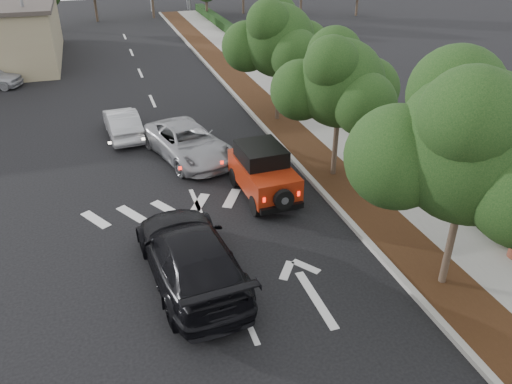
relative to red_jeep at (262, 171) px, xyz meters
name	(u,v)px	position (x,y,z in m)	size (l,w,h in m)	color
ground	(245,315)	(-2.45, -5.98, -0.96)	(120.00, 120.00, 0.00)	black
curb	(265,128)	(2.15, 6.02, -0.89)	(0.20, 70.00, 0.15)	#9E9B93
planting_strip	(284,126)	(3.15, 6.02, -0.90)	(1.80, 70.00, 0.12)	black
sidewalk	(320,122)	(5.05, 6.02, -0.90)	(2.00, 70.00, 0.12)	gray
hedge	(345,113)	(6.45, 6.02, -0.56)	(0.80, 70.00, 0.80)	black
transmission_tower	(171,11)	(3.55, 42.02, -0.96)	(7.00, 4.00, 28.00)	slate
street_tree_near	(441,284)	(3.15, -6.48, -0.96)	(3.80, 3.80, 5.92)	black
street_tree_mid	(333,176)	(3.15, 0.52, -0.96)	(3.20, 3.20, 5.32)	black
street_tree_far	(277,120)	(3.15, 7.02, -0.96)	(3.40, 3.40, 5.62)	black
light_pole_a	(37,73)	(-8.95, 20.02, -0.96)	(2.00, 0.22, 9.00)	slate
light_pole_b	(33,38)	(-9.95, 32.02, -0.96)	(2.00, 0.22, 9.00)	slate
red_jeep	(262,171)	(0.00, 0.00, 0.00)	(1.79, 3.77, 1.90)	black
silver_suv_ahead	(188,143)	(-1.95, 3.94, -0.25)	(2.36, 5.12, 1.42)	#96979D
black_suv_oncoming	(190,255)	(-3.45, -4.10, -0.15)	(2.27, 5.59, 1.62)	black
silver_sedan_oncoming	(122,123)	(-4.40, 7.27, -0.32)	(1.37, 3.92, 1.29)	#A7A8AE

